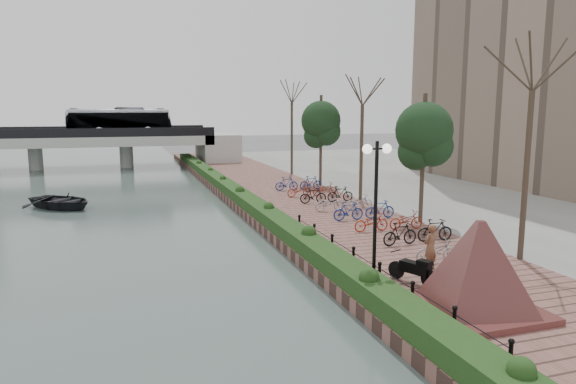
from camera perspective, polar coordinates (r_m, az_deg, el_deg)
name	(u,v)px	position (r m, az deg, el deg)	size (l,w,h in m)	color
ground	(353,316)	(16.16, 7.25, -13.48)	(220.00, 220.00, 0.00)	#59595B
promenade	(294,203)	(33.22, 0.67, -1.20)	(8.00, 75.00, 0.50)	brown
inland_pavement	(498,191)	(41.16, 22.28, 0.12)	(24.00, 75.00, 0.50)	slate
hedge	(234,191)	(34.62, -6.00, 0.10)	(1.10, 56.00, 0.60)	black
chain_fence	(366,266)	(18.15, 8.64, -8.11)	(0.10, 14.10, 0.70)	black
granite_monument	(478,266)	(15.54, 20.39, -7.73)	(4.96, 4.96, 2.65)	#4A251F
lamppost	(376,181)	(16.90, 9.77, 1.20)	(1.02, 0.32, 4.70)	black
motorcycle	(413,269)	(17.62, 13.68, -8.27)	(0.51, 1.62, 1.01)	black
pedestrian	(430,247)	(19.20, 15.52, -5.89)	(0.61, 0.40, 1.66)	brown
bicycle_parking	(354,206)	(28.27, 7.38, -1.61)	(2.40, 19.89, 1.00)	#9A999E
street_trees	(387,154)	(29.98, 10.95, 4.15)	(3.20, 37.12, 6.80)	#32271D
bridge	(53,137)	(58.93, -24.70, 5.54)	(36.00, 10.77, 6.50)	#ADAEA8
boat	(61,201)	(35.43, -23.87, -0.91)	(3.35, 4.68, 0.97)	black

